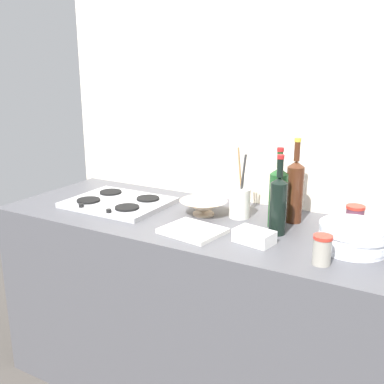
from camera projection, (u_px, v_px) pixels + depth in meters
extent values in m
cube|color=#4C4C51|center=(192.00, 306.00, 2.18)|extent=(1.80, 0.70, 0.90)
cube|color=beige|center=(229.00, 148.00, 2.30)|extent=(1.90, 0.06, 2.32)
cube|color=#B2B2B7|center=(119.00, 203.00, 2.23)|extent=(0.47, 0.38, 0.02)
cylinder|color=black|center=(88.00, 200.00, 2.21)|extent=(0.11, 0.11, 0.01)
cylinder|color=black|center=(127.00, 207.00, 2.10)|extent=(0.11, 0.11, 0.01)
cylinder|color=black|center=(111.00, 192.00, 2.36)|extent=(0.11, 0.11, 0.01)
cylinder|color=black|center=(148.00, 198.00, 2.24)|extent=(0.11, 0.11, 0.01)
cylinder|color=black|center=(81.00, 205.00, 2.12)|extent=(0.02, 0.02, 0.02)
cylinder|color=black|center=(109.00, 211.00, 2.04)|extent=(0.02, 0.02, 0.02)
cylinder|color=white|center=(352.00, 247.00, 1.70)|extent=(0.25, 0.25, 0.01)
cylinder|color=white|center=(354.00, 244.00, 1.69)|extent=(0.25, 0.25, 0.01)
cylinder|color=white|center=(354.00, 240.00, 1.69)|extent=(0.25, 0.25, 0.01)
cylinder|color=white|center=(353.00, 237.00, 1.69)|extent=(0.25, 0.25, 0.01)
cylinder|color=white|center=(356.00, 234.00, 1.68)|extent=(0.25, 0.25, 0.01)
cylinder|color=white|center=(354.00, 230.00, 1.67)|extent=(0.25, 0.25, 0.01)
cylinder|color=white|center=(354.00, 226.00, 1.67)|extent=(0.25, 0.25, 0.01)
cylinder|color=#19471E|center=(278.00, 201.00, 1.91)|extent=(0.08, 0.08, 0.23)
cone|color=#19471E|center=(279.00, 171.00, 1.87)|extent=(0.08, 0.08, 0.03)
cylinder|color=#19471E|center=(280.00, 160.00, 1.86)|extent=(0.02, 0.02, 0.07)
cylinder|color=#B21E1E|center=(281.00, 149.00, 1.85)|extent=(0.03, 0.03, 0.02)
cylinder|color=black|center=(278.00, 209.00, 1.83)|extent=(0.07, 0.07, 0.21)
cone|color=black|center=(280.00, 180.00, 1.79)|extent=(0.07, 0.07, 0.02)
cylinder|color=black|center=(280.00, 168.00, 1.78)|extent=(0.03, 0.03, 0.07)
cylinder|color=#B21E1E|center=(281.00, 157.00, 1.77)|extent=(0.03, 0.03, 0.02)
cylinder|color=#472314|center=(294.00, 195.00, 1.97)|extent=(0.07, 0.07, 0.25)
cone|color=#472314|center=(296.00, 164.00, 1.93)|extent=(0.07, 0.07, 0.03)
cylinder|color=#472314|center=(297.00, 151.00, 1.91)|extent=(0.02, 0.02, 0.08)
cylinder|color=gold|center=(298.00, 140.00, 1.90)|extent=(0.03, 0.03, 0.02)
cylinder|color=beige|center=(203.00, 214.00, 2.09)|extent=(0.10, 0.10, 0.01)
cone|color=beige|center=(203.00, 207.00, 2.08)|extent=(0.22, 0.22, 0.06)
cube|color=white|center=(254.00, 236.00, 1.75)|extent=(0.17, 0.12, 0.05)
cylinder|color=silver|center=(240.00, 203.00, 2.04)|extent=(0.09, 0.09, 0.13)
cylinder|color=#997247|center=(240.00, 177.00, 2.02)|extent=(0.03, 0.02, 0.27)
cylinder|color=#262626|center=(242.00, 180.00, 2.02)|extent=(0.02, 0.05, 0.23)
cylinder|color=#B7B7B2|center=(243.00, 180.00, 2.03)|extent=(0.03, 0.05, 0.23)
cylinder|color=#66384C|center=(355.00, 217.00, 1.93)|extent=(0.08, 0.08, 0.08)
cylinder|color=red|center=(356.00, 207.00, 1.92)|extent=(0.08, 0.08, 0.01)
cylinder|color=#9E998C|center=(322.00, 252.00, 1.56)|extent=(0.06, 0.06, 0.09)
cylinder|color=red|center=(323.00, 237.00, 1.54)|extent=(0.07, 0.07, 0.01)
cylinder|color=gold|center=(238.00, 200.00, 2.19)|extent=(0.06, 0.06, 0.08)
cylinder|color=red|center=(238.00, 191.00, 2.17)|extent=(0.06, 0.06, 0.01)
cube|color=silver|center=(193.00, 231.00, 1.86)|extent=(0.26, 0.23, 0.02)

